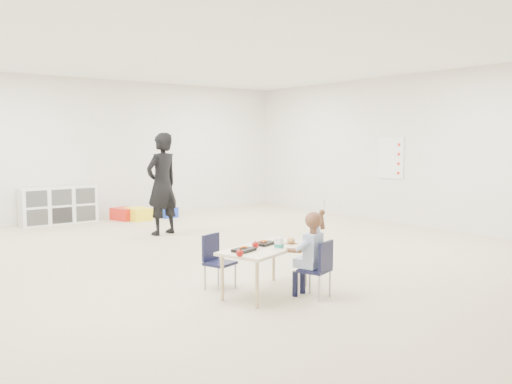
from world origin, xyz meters
TOP-DOWN VIEW (x-y plane):
  - room at (0.00, 0.00)m, footprint 9.00×9.02m
  - table at (-1.00, -1.80)m, footprint 1.18×0.84m
  - chair_near at (-0.70, -2.21)m, footprint 0.35×0.34m
  - chair_far at (-1.29, -1.39)m, footprint 0.35×0.34m
  - child at (-0.70, -2.21)m, footprint 0.50×0.50m
  - lunch_tray_near at (-0.94, -1.70)m, footprint 0.26×0.22m
  - lunch_tray_far at (-1.31, -1.84)m, footprint 0.26×0.22m
  - milk_carton at (-0.93, -1.93)m, footprint 0.09×0.09m
  - bread_roll at (-0.68, -1.83)m, footprint 0.09×0.09m
  - apple_near at (-1.13, -1.79)m, footprint 0.07×0.07m
  - apple_far at (-1.50, -2.03)m, footprint 0.07×0.07m
  - cubby_shelf at (-1.20, 4.28)m, footprint 1.40×0.40m
  - rules_poster at (3.98, 0.60)m, footprint 0.02×0.60m
  - adult at (-0.19, 2.02)m, footprint 0.71×0.55m
  - bin_red at (0.00, 3.98)m, footprint 0.49×0.57m
  - bin_yellow at (0.19, 3.77)m, footprint 0.43×0.53m
  - bin_blue at (0.82, 3.81)m, footprint 0.40×0.47m

SIDE VIEW (x-z plane):
  - bin_blue at x=0.82m, z-range 0.00..0.21m
  - bin_red at x=0.00m, z-range 0.00..0.24m
  - bin_yellow at x=0.19m, z-range 0.00..0.25m
  - table at x=-1.00m, z-range 0.00..0.49m
  - chair_near at x=-0.70m, z-range 0.00..0.59m
  - chair_far at x=-1.29m, z-range 0.00..0.59m
  - cubby_shelf at x=-1.20m, z-range 0.00..0.70m
  - child at x=-0.70m, z-range 0.00..0.93m
  - lunch_tray_near at x=-0.94m, z-range 0.49..0.52m
  - lunch_tray_far at x=-1.31m, z-range 0.49..0.52m
  - bread_roll at x=-0.68m, z-range 0.49..0.56m
  - apple_near at x=-1.13m, z-range 0.49..0.56m
  - apple_far at x=-1.50m, z-range 0.49..0.56m
  - milk_carton at x=-0.93m, z-range 0.49..0.59m
  - adult at x=-0.19m, z-range 0.00..1.71m
  - rules_poster at x=3.98m, z-range 0.85..1.65m
  - room at x=0.00m, z-range 0.00..2.80m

